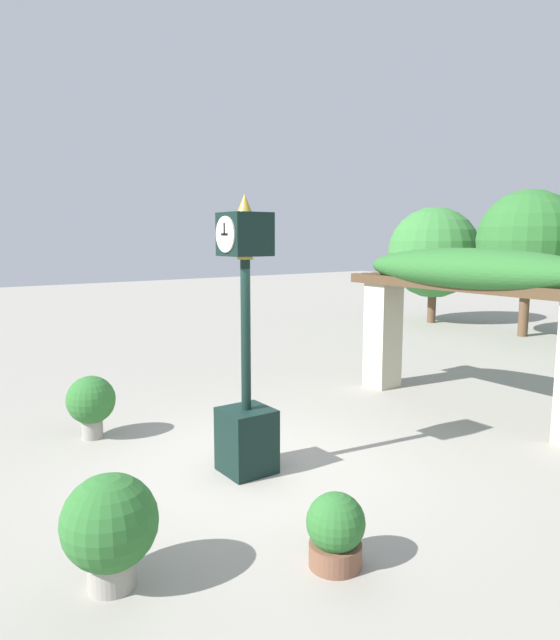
% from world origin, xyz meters
% --- Properties ---
extents(ground_plane, '(60.00, 60.00, 0.00)m').
position_xyz_m(ground_plane, '(0.00, 0.00, 0.00)').
color(ground_plane, gray).
extents(pedestal_clock, '(0.59, 0.59, 3.36)m').
position_xyz_m(pedestal_clock, '(0.04, -0.15, 1.28)').
color(pedestal_clock, black).
rests_on(pedestal_clock, ground).
extents(pergola, '(4.95, 1.13, 2.70)m').
position_xyz_m(pergola, '(0.00, 4.13, 2.02)').
color(pergola, '#BCB299').
rests_on(pergola, ground).
extents(potted_plant_near_left, '(0.79, 0.79, 0.96)m').
position_xyz_m(potted_plant_near_left, '(1.39, -2.31, 0.53)').
color(potted_plant_near_left, gray).
rests_on(potted_plant_near_left, ground).
extents(potted_plant_near_right, '(0.69, 0.69, 0.91)m').
position_xyz_m(potted_plant_near_right, '(-2.25, -1.35, 0.53)').
color(potted_plant_near_right, gray).
rests_on(potted_plant_near_right, ground).
extents(potted_plant_far_left, '(0.52, 0.52, 0.66)m').
position_xyz_m(potted_plant_far_left, '(2.22, -0.60, 0.33)').
color(potted_plant_far_left, brown).
rests_on(potted_plant_far_left, ground).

